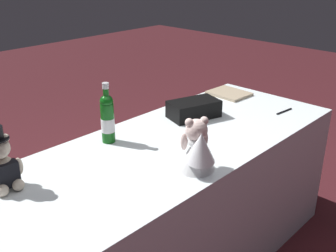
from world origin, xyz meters
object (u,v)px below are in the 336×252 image
Objects in this scene: gift_case_black at (194,109)px; guestbook at (229,93)px; signing_pen at (285,111)px; teddy_bear_groom at (3,166)px; champagne_bottle at (107,118)px; teddy_bear_bride at (197,148)px.

gift_case_black reaches higher than guestbook.
signing_pen is 0.59× the size of guestbook.
gift_case_black is 1.28× the size of guestbook.
teddy_bear_groom reaches higher than gift_case_black.
teddy_bear_groom is at bearing -14.17° from signing_pen.
champagne_bottle is 2.06× the size of signing_pen.
guestbook is (-1.02, 0.01, -0.12)m from champagne_bottle.
champagne_bottle is at bearing -23.89° from signing_pen.
guestbook is (-0.94, -0.50, -0.10)m from teddy_bear_bride.
signing_pen is 0.47× the size of gift_case_black.
teddy_bear_bride is at bearing 30.67° from guestbook.
champagne_bottle is at bearing -175.37° from teddy_bear_groom.
teddy_bear_groom is 1.78× the size of signing_pen.
guestbook reaches higher than signing_pen.
teddy_bear_groom is at bearing 4.04° from guestbook.
teddy_bear_groom is at bearing -35.59° from teddy_bear_bride.
teddy_bear_groom is at bearing -2.54° from gift_case_black.
guestbook is at bearing -169.46° from gift_case_black.
gift_case_black is (-0.55, 0.10, -0.08)m from champagne_bottle.
guestbook is at bearing -94.31° from signing_pen.
signing_pen is 0.56m from gift_case_black.
champagne_bottle is 0.96× the size of gift_case_black.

